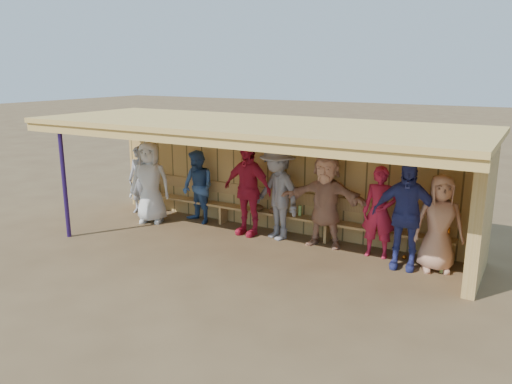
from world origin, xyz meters
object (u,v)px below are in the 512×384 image
player_b (150,182)px  player_c (198,187)px  bench (274,208)px  player_d (247,189)px  player_e (277,193)px  player_extra (405,215)px  player_h (439,223)px  player_g (379,212)px  player_f (325,200)px  player_a (140,180)px

player_b → player_c: player_b is taller
player_b → bench: size_ratio=0.25×
player_d → player_b: bearing=-167.6°
player_c → player_d: bearing=11.4°
player_e → player_extra: player_e is taller
player_c → bench: (1.81, 0.31, -0.31)m
player_h → player_c: bearing=156.6°
player_e → player_g: bearing=25.7°
player_b → player_d: player_d is taller
player_d → player_f: (1.72, 0.14, -0.05)m
player_d → bench: (0.40, 0.45, -0.46)m
player_h → player_g: bearing=151.3°
player_a → player_b: size_ratio=0.88×
bench → player_e: bearing=-53.2°
player_c → player_f: player_f is taller
player_c → player_d: player_d is taller
player_a → player_extra: bearing=-14.5°
player_g → player_e: bearing=176.6°
bench → player_b: bearing=-164.0°
player_d → bench: size_ratio=0.26×
player_c → player_a: bearing=-161.4°
player_e → bench: (-0.29, 0.38, -0.47)m
player_a → player_g: 5.96m
player_c → player_f: size_ratio=0.89×
player_e → player_extra: size_ratio=1.02×
player_a → player_b: (0.73, -0.45, 0.11)m
player_g → player_d: bearing=177.7°
player_b → player_f: 4.16m
player_f → player_e: bearing=179.1°
player_g → bench: bearing=167.5°
bench → player_extra: bearing=-12.8°
player_f → player_d: bearing=179.5°
player_extra → player_a: bearing=170.7°
player_e → player_h: (3.24, -0.11, -0.13)m
player_h → bench: 3.58m
bench → player_c: bearing=-170.4°
player_a → player_e: (3.81, -0.03, 0.16)m
player_a → player_e: player_e is taller
player_b → player_e: 3.12m
player_g → player_extra: bearing=-34.5°
player_f → player_g: player_f is taller
player_a → player_g: size_ratio=0.96×
player_h → player_extra: (-0.55, -0.18, 0.11)m
player_f → player_h: 2.22m
player_a → player_c: bearing=-10.1°
player_a → bench: player_a is taller
player_f → player_c: bearing=174.8°
player_c → bench: bearing=26.6°
player_b → bench: player_b is taller
player_a → player_d: size_ratio=0.84×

